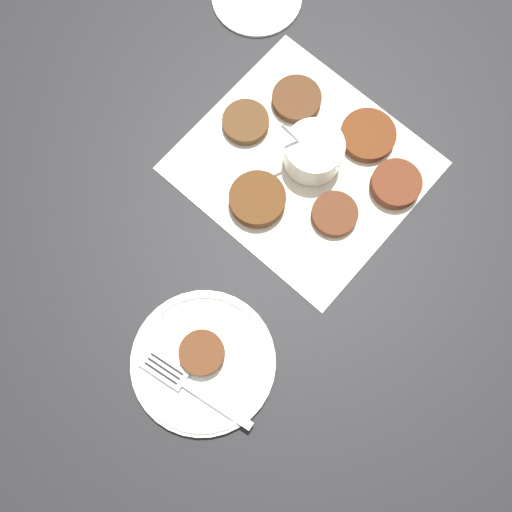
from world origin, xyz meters
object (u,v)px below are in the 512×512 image
object	(u,v)px
sauce_bowl	(313,153)
serving_plate	(203,362)
fork	(185,383)
fritter_on_plate	(202,353)

from	to	relation	value
sauce_bowl	serving_plate	xyz separation A→B (m)	(0.12, -0.31, -0.02)
fork	sauce_bowl	bearing A→B (deg)	110.33
fritter_on_plate	fork	distance (m)	0.05
sauce_bowl	fritter_on_plate	xyz separation A→B (m)	(0.11, -0.31, -0.00)
fritter_on_plate	sauce_bowl	bearing A→B (deg)	110.45
serving_plate	fork	bearing A→B (deg)	-79.79
sauce_bowl	fork	distance (m)	0.37
sauce_bowl	fritter_on_plate	world-z (taller)	sauce_bowl
sauce_bowl	fritter_on_plate	bearing A→B (deg)	-69.55
fritter_on_plate	fork	bearing A→B (deg)	-70.59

